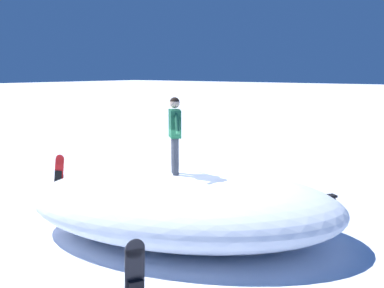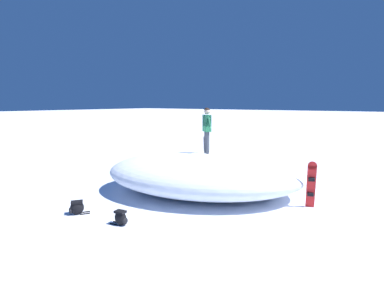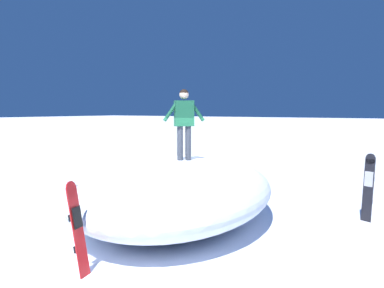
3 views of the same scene
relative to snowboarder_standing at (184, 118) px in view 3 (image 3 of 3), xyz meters
The scene contains 7 objects.
ground 2.54m from the snowboarder_standing, 24.27° to the left, with size 240.00×240.00×0.00m, color white.
snow_mound 1.77m from the snowboarder_standing, 82.33° to the left, with size 7.25×4.55×1.48m, color white.
snowboarder_standing is the anchor object (origin of this frame).
snowboard_primary_upright 4.06m from the snowboarder_standing, behind, with size 0.33×0.33×1.55m.
snowboard_secondary_upright 4.74m from the snowboarder_standing, 57.04° to the right, with size 0.24×0.30×1.65m.
backpack_near 5.17m from the snowboarder_standing, 65.02° to the left, with size 0.51×0.60×0.42m.
backpack_far 4.58m from the snowboarder_standing, 86.11° to the left, with size 0.55×0.30×0.42m.
Camera 3 is at (-8.43, -5.74, 2.70)m, focal length 38.09 mm.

